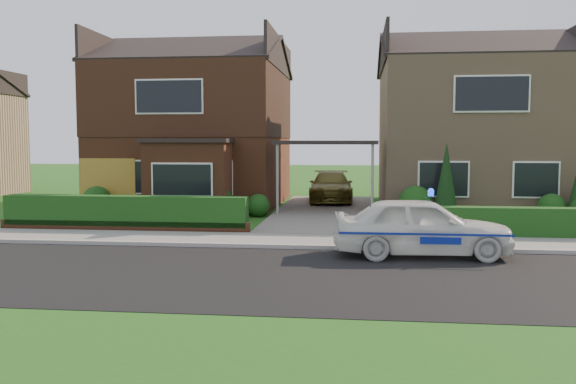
# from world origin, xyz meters

# --- Properties ---
(ground) EXTENTS (120.00, 120.00, 0.00)m
(ground) POSITION_xyz_m (0.00, 0.00, 0.00)
(ground) COLOR #1C4E14
(ground) RESTS_ON ground
(road) EXTENTS (60.00, 6.00, 0.02)m
(road) POSITION_xyz_m (0.00, 0.00, 0.00)
(road) COLOR black
(road) RESTS_ON ground
(kerb) EXTENTS (60.00, 0.16, 0.12)m
(kerb) POSITION_xyz_m (0.00, 3.05, 0.06)
(kerb) COLOR #9E9993
(kerb) RESTS_ON ground
(sidewalk) EXTENTS (60.00, 2.00, 0.10)m
(sidewalk) POSITION_xyz_m (0.00, 4.10, 0.05)
(sidewalk) COLOR slate
(sidewalk) RESTS_ON ground
(grass_verge) EXTENTS (60.00, 4.00, 0.01)m
(grass_verge) POSITION_xyz_m (0.00, -5.00, 0.00)
(grass_verge) COLOR #1C4E14
(grass_verge) RESTS_ON ground
(driveway) EXTENTS (3.80, 12.00, 0.12)m
(driveway) POSITION_xyz_m (0.00, 11.00, 0.06)
(driveway) COLOR #666059
(driveway) RESTS_ON ground
(house_left) EXTENTS (7.50, 9.53, 7.25)m
(house_left) POSITION_xyz_m (-5.78, 13.90, 3.81)
(house_left) COLOR brown
(house_left) RESTS_ON ground
(house_right) EXTENTS (7.50, 8.06, 7.25)m
(house_right) POSITION_xyz_m (5.80, 13.99, 3.66)
(house_right) COLOR #A17F62
(house_right) RESTS_ON ground
(carport_link) EXTENTS (3.80, 3.00, 2.77)m
(carport_link) POSITION_xyz_m (0.00, 10.95, 2.66)
(carport_link) COLOR black
(carport_link) RESTS_ON ground
(garage_door) EXTENTS (2.20, 0.10, 2.10)m
(garage_door) POSITION_xyz_m (-8.25, 9.96, 1.05)
(garage_door) COLOR olive
(garage_door) RESTS_ON ground
(dwarf_wall) EXTENTS (7.70, 0.25, 0.36)m
(dwarf_wall) POSITION_xyz_m (-5.80, 5.30, 0.18)
(dwarf_wall) COLOR brown
(dwarf_wall) RESTS_ON ground
(hedge_left) EXTENTS (7.50, 0.55, 0.90)m
(hedge_left) POSITION_xyz_m (-5.80, 5.45, 0.00)
(hedge_left) COLOR #113410
(hedge_left) RESTS_ON ground
(hedge_right) EXTENTS (7.50, 0.55, 0.80)m
(hedge_right) POSITION_xyz_m (5.80, 5.35, 0.00)
(hedge_right) COLOR #113410
(hedge_right) RESTS_ON ground
(shrub_left_far) EXTENTS (1.08, 1.08, 1.08)m
(shrub_left_far) POSITION_xyz_m (-8.50, 9.50, 0.54)
(shrub_left_far) COLOR #113410
(shrub_left_far) RESTS_ON ground
(shrub_left_mid) EXTENTS (1.32, 1.32, 1.32)m
(shrub_left_mid) POSITION_xyz_m (-4.00, 9.30, 0.66)
(shrub_left_mid) COLOR #113410
(shrub_left_mid) RESTS_ON ground
(shrub_left_near) EXTENTS (0.84, 0.84, 0.84)m
(shrub_left_near) POSITION_xyz_m (-2.40, 9.60, 0.42)
(shrub_left_near) COLOR #113410
(shrub_left_near) RESTS_ON ground
(shrub_right_near) EXTENTS (1.20, 1.20, 1.20)m
(shrub_right_near) POSITION_xyz_m (3.20, 9.40, 0.60)
(shrub_right_near) COLOR #113410
(shrub_right_near) RESTS_ON ground
(shrub_right_mid) EXTENTS (0.96, 0.96, 0.96)m
(shrub_right_mid) POSITION_xyz_m (7.80, 9.50, 0.48)
(shrub_right_mid) COLOR #113410
(shrub_right_mid) RESTS_ON ground
(conifer_a) EXTENTS (0.90, 0.90, 2.60)m
(conifer_a) POSITION_xyz_m (4.20, 9.20, 1.30)
(conifer_a) COLOR black
(conifer_a) RESTS_ON ground
(police_car) EXTENTS (3.83, 4.24, 1.58)m
(police_car) POSITION_xyz_m (2.70, 2.40, 0.71)
(police_car) COLOR silver
(police_car) RESTS_ON ground
(driveway_car) EXTENTS (2.02, 4.57, 1.30)m
(driveway_car) POSITION_xyz_m (0.01, 14.50, 0.77)
(driveway_car) COLOR brown
(driveway_car) RESTS_ON driveway
(potted_plant_a) EXTENTS (0.43, 0.36, 0.69)m
(potted_plant_a) POSITION_xyz_m (-3.89, 8.61, 0.34)
(potted_plant_a) COLOR gray
(potted_plant_a) RESTS_ON ground
(potted_plant_b) EXTENTS (0.52, 0.50, 0.75)m
(potted_plant_b) POSITION_xyz_m (-2.93, 6.26, 0.37)
(potted_plant_b) COLOR gray
(potted_plant_b) RESTS_ON ground
(potted_plant_c) EXTENTS (0.50, 0.50, 0.80)m
(potted_plant_c) POSITION_xyz_m (-6.21, 6.10, 0.40)
(potted_plant_c) COLOR gray
(potted_plant_c) RESTS_ON ground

